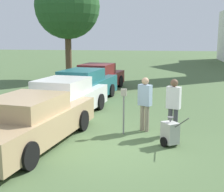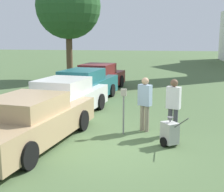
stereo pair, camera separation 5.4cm
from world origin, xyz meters
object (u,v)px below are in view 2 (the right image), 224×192
(person_worker, at_px, (145,101))
(equipment_cart, at_px, (170,133))
(person_supervisor, at_px, (173,104))
(parked_car_white, at_px, (65,99))
(parked_car_tan, at_px, (30,121))
(parked_car_maroon, at_px, (99,78))
(parking_meter, at_px, (124,103))
(parked_car_teal, at_px, (84,87))

(person_worker, bearing_deg, equipment_cart, 147.74)
(person_supervisor, distance_m, equipment_cart, 1.18)
(parked_car_white, bearing_deg, parked_car_tan, -82.14)
(parked_car_maroon, height_order, person_worker, person_worker)
(parking_meter, distance_m, person_supervisor, 1.54)
(person_supervisor, bearing_deg, parked_car_tan, 39.42)
(parked_car_maroon, xyz_separation_m, person_worker, (3.15, -7.42, 0.31))
(parked_car_teal, relative_size, person_supervisor, 3.06)
(parked_car_tan, height_order, parked_car_teal, parked_car_teal)
(parked_car_tan, relative_size, parked_car_white, 1.07)
(parked_car_white, relative_size, person_supervisor, 2.85)
(parked_car_tan, xyz_separation_m, person_supervisor, (4.05, 1.49, 0.35))
(parked_car_maroon, bearing_deg, parked_car_tan, -82.14)
(person_supervisor, xyz_separation_m, equipment_cart, (-0.10, -0.99, -0.63))
(parked_car_maroon, height_order, parking_meter, parked_car_maroon)
(parking_meter, xyz_separation_m, person_worker, (0.64, 0.42, 0.01))
(equipment_cart, bearing_deg, parked_car_maroon, 77.63)
(parked_car_tan, bearing_deg, person_supervisor, 28.08)
(parked_car_tan, bearing_deg, equipment_cart, 15.09)
(parked_car_teal, bearing_deg, parked_car_tan, -82.14)
(parked_car_white, distance_m, parking_meter, 3.09)
(parked_car_teal, xyz_separation_m, parked_car_maroon, (-0.00, 3.29, -0.01))
(parked_car_white, bearing_deg, parking_meter, -27.08)
(parked_car_maroon, xyz_separation_m, equipment_cart, (3.96, -8.71, -0.32))
(parked_car_white, bearing_deg, person_supervisor, -14.11)
(equipment_cart, bearing_deg, parked_car_teal, 89.32)
(parked_car_white, bearing_deg, parked_car_maroon, 97.86)
(parked_car_white, relative_size, equipment_cart, 5.09)
(parked_car_white, height_order, parked_car_teal, parked_car_teal)
(parked_car_white, xyz_separation_m, parked_car_teal, (0.00, 2.80, 0.03))
(parked_car_tan, distance_m, parked_car_teal, 5.93)
(parked_car_tan, distance_m, parking_meter, 2.89)
(parked_car_white, xyz_separation_m, person_supervisor, (4.05, -1.64, 0.33))
(parking_meter, bearing_deg, person_worker, 33.68)
(person_worker, bearing_deg, parking_meter, 59.52)
(parked_car_maroon, bearing_deg, parked_car_teal, -82.14)
(parked_car_maroon, relative_size, person_supervisor, 2.74)
(parking_meter, relative_size, person_supervisor, 0.82)
(parked_car_teal, bearing_deg, parked_car_white, -82.15)
(person_worker, xyz_separation_m, person_supervisor, (0.90, -0.30, 0.01))
(person_worker, bearing_deg, person_supervisor, -172.59)
(parked_car_white, relative_size, person_worker, 2.86)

